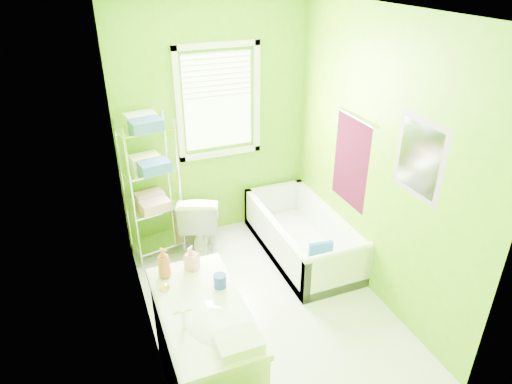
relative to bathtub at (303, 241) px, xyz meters
name	(u,v)px	position (x,y,z in m)	size (l,w,h in m)	color
ground	(265,303)	(-0.68, -0.58, -0.16)	(2.90, 2.90, 0.00)	silver
room_envelope	(267,152)	(-0.68, -0.58, 1.39)	(2.14, 2.94, 2.62)	#5A9A07
window	(218,96)	(-0.63, 0.84, 1.45)	(0.92, 0.05, 1.22)	white
door	(170,324)	(-1.72, -1.58, 0.84)	(0.09, 0.80, 2.00)	white
right_wall_decor	(375,160)	(0.35, -0.60, 1.16)	(0.04, 1.48, 1.17)	#3D071A
bathtub	(303,241)	(0.00, 0.00, 0.00)	(0.73, 1.57, 0.51)	white
toilet	(201,220)	(-0.99, 0.50, 0.21)	(0.42, 0.73, 0.75)	white
vanity	(206,350)	(-1.46, -1.34, 0.29)	(0.57, 1.11, 1.08)	white
wire_shelf_unit	(151,175)	(-1.44, 0.60, 0.79)	(0.57, 0.47, 1.57)	silver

